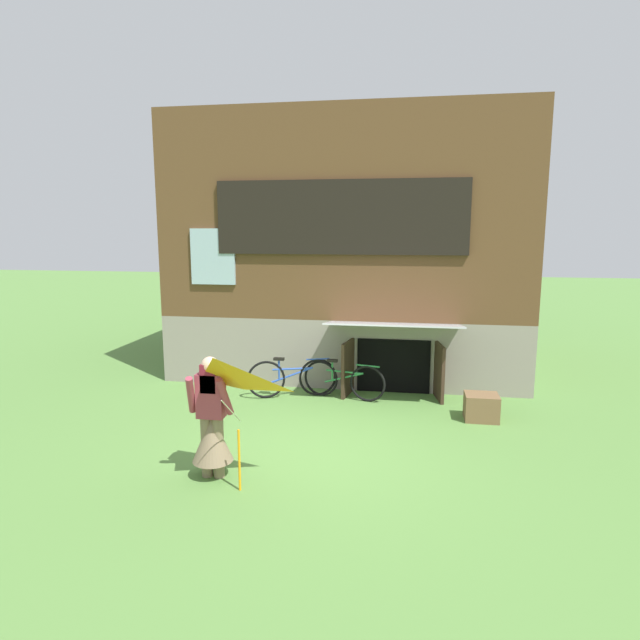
# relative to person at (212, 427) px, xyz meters

# --- Properties ---
(ground_plane) EXTENTS (60.00, 60.00, 0.00)m
(ground_plane) POSITION_rel_person_xyz_m (1.12, 1.03, -0.67)
(ground_plane) COLOR #56843D
(log_house) EXTENTS (7.37, 6.57, 5.46)m
(log_house) POSITION_rel_person_xyz_m (1.12, 6.76, 2.07)
(log_house) COLOR gray
(log_house) RESTS_ON ground_plane
(person) EXTENTS (0.61, 0.52, 1.58)m
(person) POSITION_rel_person_xyz_m (0.00, 0.00, 0.00)
(person) COLOR #7F6B51
(person) RESTS_ON ground_plane
(kite) EXTENTS (1.11, 1.14, 1.58)m
(kite) POSITION_rel_person_xyz_m (0.27, -0.58, 0.61)
(kite) COLOR orange
(kite) RESTS_ON ground_plane
(bicycle_green) EXTENTS (1.58, 0.41, 0.74)m
(bicycle_green) POSITION_rel_person_xyz_m (1.27, 3.47, -0.31)
(bicycle_green) COLOR black
(bicycle_green) RESTS_ON ground_plane
(bicycle_blue) EXTENTS (1.63, 0.59, 0.77)m
(bicycle_blue) POSITION_rel_person_xyz_m (0.30, 3.41, -0.29)
(bicycle_blue) COLOR black
(bicycle_blue) RESTS_ON ground_plane
(wooden_crate) EXTENTS (0.55, 0.46, 0.44)m
(wooden_crate) POSITION_rel_person_xyz_m (3.67, 2.71, -0.45)
(wooden_crate) COLOR brown
(wooden_crate) RESTS_ON ground_plane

